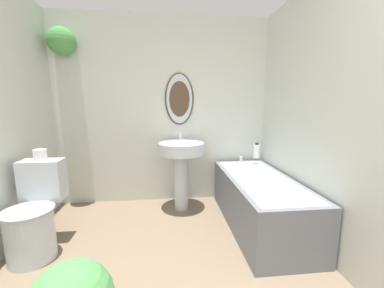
{
  "coord_description": "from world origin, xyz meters",
  "views": [
    {
      "loc": [
        0.05,
        -0.36,
        1.3
      ],
      "look_at": [
        0.27,
        1.71,
        0.95
      ],
      "focal_mm": 22.0,
      "sensor_mm": 36.0,
      "label": 1
    }
  ],
  "objects_px": {
    "toilet": "(35,217)",
    "toilet_paper_roll": "(40,155)",
    "pedestal_sink": "(181,160)",
    "bathtub": "(259,201)",
    "shampoo_bottle": "(257,151)"
  },
  "relations": [
    {
      "from": "bathtub",
      "to": "toilet_paper_roll",
      "type": "height_order",
      "value": "toilet_paper_roll"
    },
    {
      "from": "toilet_paper_roll",
      "to": "shampoo_bottle",
      "type": "bearing_deg",
      "value": 15.92
    },
    {
      "from": "pedestal_sink",
      "to": "bathtub",
      "type": "bearing_deg",
      "value": -31.91
    },
    {
      "from": "bathtub",
      "to": "toilet_paper_roll",
      "type": "relative_size",
      "value": 13.96
    },
    {
      "from": "pedestal_sink",
      "to": "bathtub",
      "type": "xyz_separation_m",
      "value": [
        0.8,
        -0.5,
        -0.35
      ]
    },
    {
      "from": "pedestal_sink",
      "to": "bathtub",
      "type": "distance_m",
      "value": 1.01
    },
    {
      "from": "toilet",
      "to": "bathtub",
      "type": "relative_size",
      "value": 0.52
    },
    {
      "from": "pedestal_sink",
      "to": "toilet_paper_roll",
      "type": "xyz_separation_m",
      "value": [
        -1.32,
        -0.57,
        0.22
      ]
    },
    {
      "from": "toilet",
      "to": "pedestal_sink",
      "type": "xyz_separation_m",
      "value": [
        1.32,
        0.76,
        0.29
      ]
    },
    {
      "from": "toilet",
      "to": "toilet_paper_roll",
      "type": "xyz_separation_m",
      "value": [
        0.0,
        0.2,
        0.5
      ]
    },
    {
      "from": "bathtub",
      "to": "shampoo_bottle",
      "type": "bearing_deg",
      "value": 73.0
    },
    {
      "from": "bathtub",
      "to": "shampoo_bottle",
      "type": "distance_m",
      "value": 0.75
    },
    {
      "from": "toilet_paper_roll",
      "to": "bathtub",
      "type": "bearing_deg",
      "value": 1.81
    },
    {
      "from": "bathtub",
      "to": "pedestal_sink",
      "type": "bearing_deg",
      "value": 148.09
    },
    {
      "from": "pedestal_sink",
      "to": "toilet_paper_roll",
      "type": "height_order",
      "value": "pedestal_sink"
    }
  ]
}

